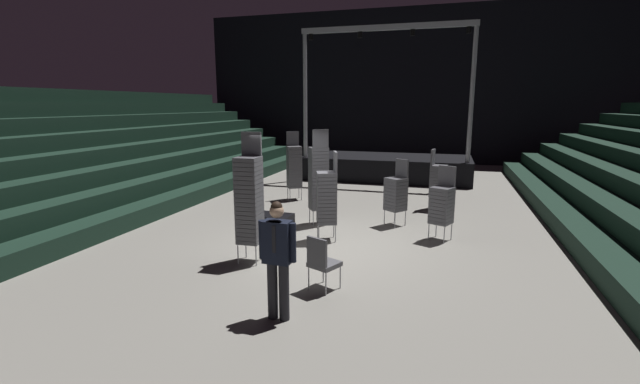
% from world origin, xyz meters
% --- Properties ---
extents(ground_plane, '(22.00, 30.00, 0.10)m').
position_xyz_m(ground_plane, '(0.00, 0.00, -0.05)').
color(ground_plane, gray).
extents(arena_end_wall, '(22.00, 0.30, 8.00)m').
position_xyz_m(arena_end_wall, '(0.00, 15.00, 4.00)').
color(arena_end_wall, black).
rests_on(arena_end_wall, ground_plane).
extents(bleacher_bank_left, '(6.00, 24.00, 3.60)m').
position_xyz_m(bleacher_bank_left, '(-8.00, 1.00, 1.80)').
color(bleacher_bank_left, black).
rests_on(bleacher_bank_left, ground_plane).
extents(stage_riser, '(6.84, 3.09, 5.97)m').
position_xyz_m(stage_riser, '(0.00, 9.28, 0.58)').
color(stage_riser, black).
rests_on(stage_riser, ground_plane).
extents(man_with_tie, '(0.57, 0.24, 1.76)m').
position_xyz_m(man_with_tie, '(0.17, -3.41, 1.00)').
color(man_with_tie, black).
rests_on(man_with_tie, ground_plane).
extents(chair_stack_front_left, '(0.57, 0.57, 2.05)m').
position_xyz_m(chair_stack_front_left, '(-0.15, 0.41, 1.03)').
color(chair_stack_front_left, '#B2B5BA').
rests_on(chair_stack_front_left, ground_plane).
extents(chair_stack_front_right, '(0.58, 0.58, 1.71)m').
position_xyz_m(chair_stack_front_right, '(2.37, 1.14, 0.86)').
color(chair_stack_front_right, '#B2B5BA').
rests_on(chair_stack_front_right, ground_plane).
extents(chair_stack_mid_left, '(0.62, 0.62, 1.71)m').
position_xyz_m(chair_stack_mid_left, '(1.22, 2.10, 0.86)').
color(chair_stack_mid_left, '#B2B5BA').
rests_on(chair_stack_mid_left, ground_plane).
extents(chair_stack_mid_right, '(0.46, 0.46, 2.56)m').
position_xyz_m(chair_stack_mid_right, '(-1.23, -1.36, 1.28)').
color(chair_stack_mid_right, '#B2B5BA').
rests_on(chair_stack_mid_right, ground_plane).
extents(chair_stack_mid_centre, '(0.61, 0.61, 2.22)m').
position_xyz_m(chair_stack_mid_centre, '(-2.34, 4.30, 1.11)').
color(chair_stack_mid_centre, '#B2B5BA').
rests_on(chair_stack_mid_centre, ground_plane).
extents(chair_stack_rear_left, '(0.51, 0.51, 1.79)m').
position_xyz_m(chair_stack_rear_left, '(2.21, 4.17, 0.90)').
color(chair_stack_rear_left, '#B2B5BA').
rests_on(chair_stack_rear_left, ground_plane).
extents(chair_stack_rear_right, '(0.61, 0.61, 2.48)m').
position_xyz_m(chair_stack_rear_right, '(-0.72, 1.65, 1.24)').
color(chair_stack_rear_right, '#B2B5BA').
rests_on(chair_stack_rear_right, ground_plane).
extents(equipment_road_case, '(0.93, 0.65, 0.46)m').
position_xyz_m(equipment_road_case, '(-1.55, 0.58, 0.23)').
color(equipment_road_case, black).
rests_on(equipment_road_case, ground_plane).
extents(loose_chair_near_man, '(0.58, 0.58, 0.95)m').
position_xyz_m(loose_chair_near_man, '(0.50, -2.27, 0.53)').
color(loose_chair_near_man, '#B2B5BA').
rests_on(loose_chair_near_man, ground_plane).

